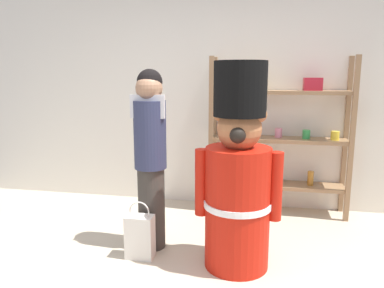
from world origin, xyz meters
name	(u,v)px	position (x,y,z in m)	size (l,w,h in m)	color
back_wall	(219,97)	(0.00, 2.20, 1.30)	(6.40, 0.12, 2.60)	silver
merchandise_shelf	(279,135)	(0.71, 1.98, 0.90)	(1.54, 0.35, 1.77)	#93704C
teddy_bear_guard	(238,179)	(0.35, 0.65, 0.75)	(0.70, 0.55, 1.67)	red
person_shopper	(150,152)	(-0.44, 0.85, 0.89)	(0.30, 0.29, 1.62)	#38332D
shopping_bag	(140,236)	(-0.48, 0.62, 0.20)	(0.24, 0.15, 0.51)	silver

